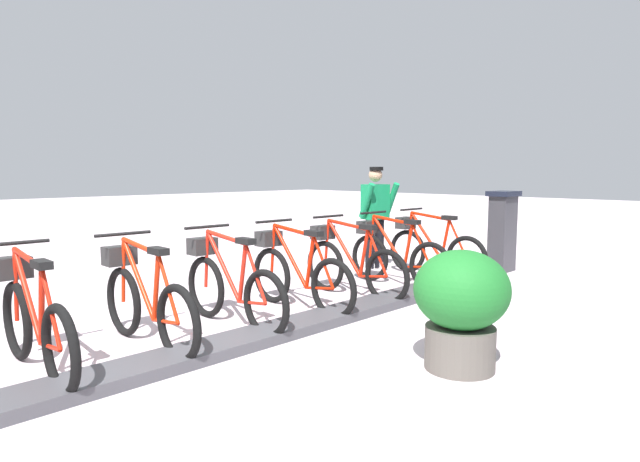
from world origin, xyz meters
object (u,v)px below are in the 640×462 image
(bike_docked_1, at_px, (394,255))
(bike_docked_4, at_px, (229,285))
(bike_docked_5, at_px, (144,300))
(bike_docked_3, at_px, (296,273))
(planter_bush, at_px, (461,303))
(bike_docked_2, at_px, (350,263))
(worker_near_rack, at_px, (375,214))
(payment_kiosk, at_px, (502,230))
(bike_docked_0, at_px, (432,248))
(bike_docked_6, at_px, (33,320))

(bike_docked_1, relative_size, bike_docked_4, 1.00)
(bike_docked_4, height_order, bike_docked_5, same)
(bike_docked_3, distance_m, planter_bush, 2.35)
(bike_docked_2, relative_size, worker_near_rack, 1.04)
(bike_docked_3, bearing_deg, bike_docked_4, 90.00)
(bike_docked_5, relative_size, worker_near_rack, 1.04)
(payment_kiosk, xyz_separation_m, bike_docked_1, (0.57, 2.05, -0.24))
(bike_docked_0, height_order, bike_docked_3, same)
(bike_docked_6, bearing_deg, bike_docked_2, -90.00)
(bike_docked_2, relative_size, bike_docked_6, 1.00)
(bike_docked_5, xyz_separation_m, bike_docked_6, (0.00, 0.93, 0.00))
(bike_docked_0, xyz_separation_m, bike_docked_3, (0.00, 2.80, 0.00))
(payment_kiosk, xyz_separation_m, bike_docked_6, (0.57, 6.71, -0.24))
(bike_docked_4, xyz_separation_m, planter_bush, (-2.32, -0.59, 0.11))
(payment_kiosk, bearing_deg, bike_docked_6, 85.13)
(bike_docked_1, distance_m, worker_near_rack, 1.35)
(bike_docked_4, bearing_deg, payment_kiosk, -96.72)
(bike_docked_2, relative_size, bike_docked_5, 1.00)
(bike_docked_5, distance_m, planter_bush, 2.78)
(bike_docked_3, distance_m, bike_docked_5, 1.86)
(bike_docked_0, height_order, planter_bush, bike_docked_0)
(bike_docked_1, relative_size, planter_bush, 1.77)
(bike_docked_0, relative_size, bike_docked_1, 1.00)
(bike_docked_4, relative_size, worker_near_rack, 1.04)
(bike_docked_4, relative_size, bike_docked_5, 1.00)
(payment_kiosk, relative_size, bike_docked_1, 0.74)
(bike_docked_0, distance_m, bike_docked_1, 0.93)
(bike_docked_5, height_order, worker_near_rack, worker_near_rack)
(bike_docked_6, bearing_deg, bike_docked_0, -90.00)
(bike_docked_4, height_order, worker_near_rack, worker_near_rack)
(payment_kiosk, distance_m, bike_docked_1, 2.14)
(bike_docked_2, xyz_separation_m, planter_bush, (-2.32, 1.28, 0.11))
(bike_docked_0, xyz_separation_m, bike_docked_5, (0.00, 4.66, 0.00))
(bike_docked_2, distance_m, bike_docked_4, 1.86)
(bike_docked_1, bearing_deg, payment_kiosk, -105.57)
(bike_docked_1, height_order, planter_bush, bike_docked_1)
(bike_docked_2, bearing_deg, bike_docked_6, 90.00)
(bike_docked_4, height_order, planter_bush, bike_docked_4)
(bike_docked_3, bearing_deg, bike_docked_5, 90.00)
(bike_docked_0, height_order, bike_docked_1, same)
(bike_docked_3, xyz_separation_m, worker_near_rack, (0.99, -2.66, 0.48))
(bike_docked_3, height_order, bike_docked_5, same)
(payment_kiosk, height_order, bike_docked_0, payment_kiosk)
(bike_docked_0, bearing_deg, bike_docked_4, 90.00)
(payment_kiosk, distance_m, bike_docked_4, 4.89)
(bike_docked_2, bearing_deg, payment_kiosk, -100.85)
(bike_docked_0, xyz_separation_m, bike_docked_6, (0.00, 5.59, 0.00))
(worker_near_rack, relative_size, planter_bush, 1.71)
(bike_docked_3, bearing_deg, bike_docked_6, 90.00)
(payment_kiosk, distance_m, bike_docked_6, 6.74)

